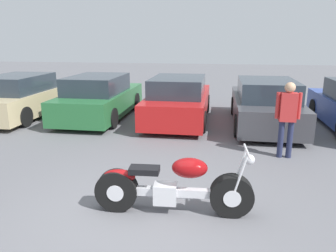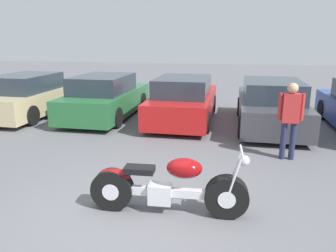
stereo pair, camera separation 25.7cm
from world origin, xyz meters
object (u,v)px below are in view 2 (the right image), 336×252
parked_car_dark_grey (271,105)px  person_standing (290,115)px  motorcycle (167,187)px  parked_car_red (184,100)px  parked_car_champagne (31,96)px  parked_car_green (106,98)px

parked_car_dark_grey → person_standing: size_ratio=2.60×
parked_car_dark_grey → motorcycle: bearing=-110.2°
parked_car_red → parked_car_dark_grey: (2.60, -0.27, 0.00)m
motorcycle → parked_car_champagne: (-5.80, 5.46, 0.23)m
parked_car_green → motorcycle: bearing=-60.6°
parked_car_green → parked_car_champagne: bearing=-174.8°
parked_car_champagne → person_standing: bearing=-19.2°
parked_car_green → parked_car_dark_grey: bearing=-3.1°
parked_car_green → person_standing: size_ratio=2.60×
parked_car_red → parked_car_green: bearing=179.7°
motorcycle → parked_car_dark_grey: (1.99, 5.41, 0.23)m
parked_car_green → parked_car_dark_grey: same height
motorcycle → parked_car_red: bearing=96.1°
parked_car_champagne → parked_car_dark_grey: 7.79m
parked_car_champagne → person_standing: 8.36m
parked_car_dark_grey → parked_car_red: bearing=174.0°
parked_car_green → parked_car_dark_grey: (5.19, -0.28, 0.00)m
motorcycle → parked_car_green: bearing=119.4°
motorcycle → parked_car_green: parked_car_green is taller
motorcycle → person_standing: person_standing is taller
motorcycle → person_standing: (2.09, 2.71, 0.57)m
motorcycle → person_standing: bearing=52.4°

